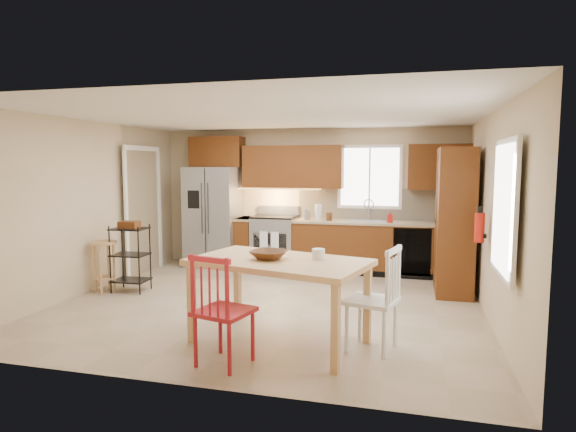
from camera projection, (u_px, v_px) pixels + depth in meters
The scene contains 33 objects.
floor at pixel (269, 304), 6.47m from camera, with size 5.50×5.50×0.00m, color tan.
ceiling at pixel (269, 115), 6.21m from camera, with size 5.50×5.00×0.02m, color silver.
wall_back at pixel (308, 198), 8.75m from camera, with size 5.50×0.02×2.50m, color #CCB793.
wall_front at pixel (181, 240), 3.93m from camera, with size 5.50×0.02×2.50m, color #CCB793.
wall_left at pixel (89, 207), 7.02m from camera, with size 0.02×5.00×2.50m, color #CCB793.
wall_right at pixel (493, 217), 5.66m from camera, with size 0.02×5.00×2.50m, color #CCB793.
refrigerator at pixel (214, 217), 8.85m from camera, with size 0.92×0.75×1.82m, color gray.
range_stove at pixel (275, 243), 8.67m from camera, with size 0.76×0.63×0.92m, color gray.
base_cabinet_narrow at pixel (246, 242), 8.82m from camera, with size 0.30×0.60×0.90m, color #582810.
base_cabinet_run at pixel (378, 248), 8.23m from camera, with size 2.92×0.60×0.90m, color #582810.
dishwasher at pixel (412, 252), 7.81m from camera, with size 0.60×0.02×0.78m, color black.
backsplash at pixel (380, 204), 8.42m from camera, with size 2.92×0.03×0.55m, color beige.
upper_over_fridge at pixel (217, 152), 8.91m from camera, with size 1.00×0.35×0.55m, color #5C2D0F.
upper_left_block at pixel (293, 167), 8.58m from camera, with size 1.80×0.35×0.75m, color #5C2D0F.
upper_right_block at pixel (439, 167), 7.96m from camera, with size 1.00×0.35×0.75m, color #5C2D0F.
window_back at pixel (370, 177), 8.42m from camera, with size 1.12×0.04×1.12m, color white.
sink at pixel (367, 224), 8.23m from camera, with size 0.62×0.46×0.16m, color gray.
undercab_glow at pixel (276, 189), 8.67m from camera, with size 1.60×0.30×0.01m, color #FFBF66.
soap_bottle at pixel (390, 217), 8.02m from camera, with size 0.09×0.09×0.19m, color #B4170C.
paper_towel at pixel (318, 212), 8.37m from camera, with size 0.12×0.12×0.28m, color silver.
canister_steel at pixel (307, 215), 8.43m from camera, with size 0.11×0.11×0.18m, color gray.
canister_wood at pixel (329, 217), 8.30m from camera, with size 0.10×0.10×0.14m, color #522A15.
pantry at pixel (455, 221), 6.92m from camera, with size 0.50×0.95×2.10m, color #582810.
fire_extinguisher at pixel (479, 228), 5.85m from camera, with size 0.12×0.12×0.36m, color #B4170C.
window_right at pixel (505, 208), 4.55m from camera, with size 0.04×1.02×1.32m, color white.
doorway at pixel (142, 212), 8.28m from camera, with size 0.04×0.95×2.10m, color #8C7A59.
dining_table at pixel (279, 302), 5.01m from camera, with size 1.79×1.01×0.87m, color tan, non-canonical shape.
chair_red at pixel (224, 309), 4.46m from camera, with size 0.49×0.49×1.05m, color maroon, non-canonical shape.
chair_white at pixel (372, 299), 4.81m from camera, with size 0.49×0.49×1.05m, color silver, non-canonical shape.
table_bowl at pixel (269, 259), 4.99m from camera, with size 0.36×0.36×0.09m, color #522A15.
table_jar at pixel (318, 256), 4.97m from camera, with size 0.15×0.15×0.18m, color silver.
bar_stool at pixel (105, 267), 7.02m from camera, with size 0.37×0.37×0.76m, color tan, non-canonical shape.
utility_cart at pixel (130, 258), 7.06m from camera, with size 0.49×0.38×0.99m, color black, non-canonical shape.
Camera 1 is at (1.82, -6.05, 1.86)m, focal length 30.00 mm.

